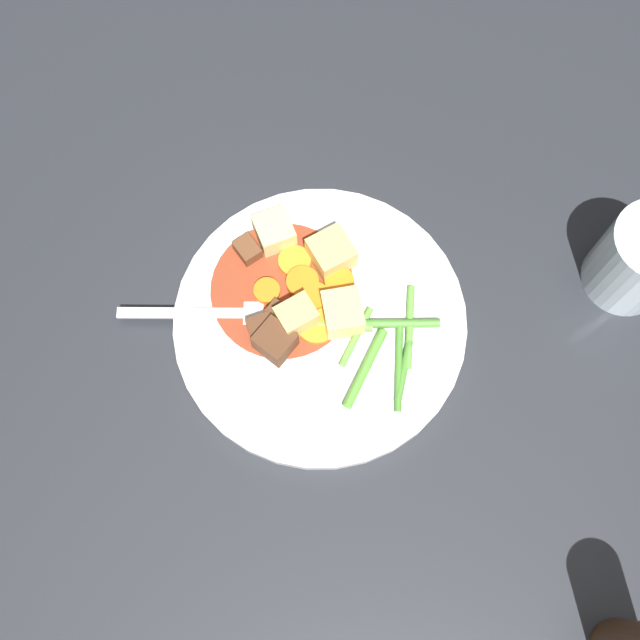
{
  "coord_description": "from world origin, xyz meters",
  "views": [
    {
      "loc": [
        -0.1,
        0.2,
        0.68
      ],
      "look_at": [
        0.0,
        0.0,
        0.01
      ],
      "focal_mm": 43.79,
      "sensor_mm": 36.0,
      "label": 1
    }
  ],
  "objects": [
    {
      "name": "carrot_slice_1",
      "position": [
        0.05,
        -0.04,
        0.02
      ],
      "size": [
        0.04,
        0.04,
        0.01
      ],
      "primitive_type": "cylinder",
      "rotation": [
        0.0,
        0.0,
        1.87
      ],
      "color": "orange",
      "rests_on": "dinner_plate"
    },
    {
      "name": "carrot_slice_2",
      "position": [
        0.01,
        -0.02,
        0.02
      ],
      "size": [
        0.04,
        0.04,
        0.01
      ],
      "primitive_type": "cylinder",
      "rotation": [
        0.0,
        0.0,
        5.27
      ],
      "color": "orange",
      "rests_on": "dinner_plate"
    },
    {
      "name": "fork",
      "position": [
        0.08,
        0.04,
        0.01
      ],
      "size": [
        0.16,
        0.09,
        0.0
      ],
      "color": "silver",
      "rests_on": "dinner_plate"
    },
    {
      "name": "stew_sauce",
      "position": [
        0.04,
        -0.01,
        0.01
      ],
      "size": [
        0.13,
        0.13,
        0.0
      ],
      "primitive_type": "cylinder",
      "color": "#93381E",
      "rests_on": "dinner_plate"
    },
    {
      "name": "green_bean_3",
      "position": [
        -0.01,
        -0.0,
        0.02
      ],
      "size": [
        0.07,
        0.04,
        0.01
      ],
      "primitive_type": "cylinder",
      "rotation": [
        0.0,
        1.57,
        3.58
      ],
      "color": "#66AD42",
      "rests_on": "dinner_plate"
    },
    {
      "name": "carrot_slice_3",
      "position": [
        0.03,
        -0.02,
        0.02
      ],
      "size": [
        0.04,
        0.04,
        0.01
      ],
      "primitive_type": "cylinder",
      "rotation": [
        0.0,
        0.0,
        5.31
      ],
      "color": "orange",
      "rests_on": "dinner_plate"
    },
    {
      "name": "green_bean_6",
      "position": [
        -0.08,
        -0.03,
        0.02
      ],
      "size": [
        0.04,
        0.07,
        0.01
      ],
      "primitive_type": "cylinder",
      "rotation": [
        0.0,
        1.57,
        5.12
      ],
      "color": "#66AD42",
      "rests_on": "dinner_plate"
    },
    {
      "name": "potato_chunk_2",
      "position": [
        0.08,
        -0.05,
        0.03
      ],
      "size": [
        0.05,
        0.05,
        0.03
      ],
      "primitive_type": "cube",
      "rotation": [
        0.0,
        0.0,
        5.58
      ],
      "color": "#EAD68C",
      "rests_on": "dinner_plate"
    },
    {
      "name": "dinner_plate",
      "position": [
        0.0,
        0.0,
        0.01
      ],
      "size": [
        0.27,
        0.27,
        0.01
      ],
      "primitive_type": "cylinder",
      "color": "white",
      "rests_on": "ground_plane"
    },
    {
      "name": "green_bean_0",
      "position": [
        -0.09,
        0.01,
        0.02
      ],
      "size": [
        0.02,
        0.06,
        0.01
      ],
      "primitive_type": "cylinder",
      "rotation": [
        0.0,
        1.57,
        4.97
      ],
      "color": "#4C8E33",
      "rests_on": "dinner_plate"
    },
    {
      "name": "meat_chunk_2",
      "position": [
        0.04,
        0.02,
        0.02
      ],
      "size": [
        0.02,
        0.03,
        0.02
      ],
      "primitive_type": "cube",
      "rotation": [
        0.0,
        0.0,
        1.42
      ],
      "color": "#56331E",
      "rests_on": "dinner_plate"
    },
    {
      "name": "potato_chunk_0",
      "position": [
        0.02,
        0.01,
        0.03
      ],
      "size": [
        0.04,
        0.04,
        0.03
      ],
      "primitive_type": "cube",
      "rotation": [
        0.0,
        0.0,
        2.59
      ],
      "color": "#DBBC6B",
      "rests_on": "dinner_plate"
    },
    {
      "name": "carrot_slice_5",
      "position": [
        -0.0,
        0.01,
        0.02
      ],
      "size": [
        0.05,
        0.05,
        0.01
      ],
      "primitive_type": "cylinder",
      "rotation": [
        0.0,
        0.0,
        0.74
      ],
      "color": "orange",
      "rests_on": "dinner_plate"
    },
    {
      "name": "carrot_slice_4",
      "position": [
        0.05,
        0.0,
        0.02
      ],
      "size": [
        0.03,
        0.03,
        0.01
      ],
      "primitive_type": "cylinder",
      "rotation": [
        0.0,
        0.0,
        5.83
      ],
      "color": "orange",
      "rests_on": "dinner_plate"
    },
    {
      "name": "green_bean_5",
      "position": [
        -0.06,
        0.02,
        0.02
      ],
      "size": [
        0.01,
        0.08,
        0.01
      ],
      "primitive_type": "cylinder",
      "rotation": [
        0.0,
        1.57,
        4.74
      ],
      "color": "#599E38",
      "rests_on": "dinner_plate"
    },
    {
      "name": "green_bean_2",
      "position": [
        -0.04,
        0.0,
        0.02
      ],
      "size": [
        0.01,
        0.06,
        0.01
      ],
      "primitive_type": "cylinder",
      "rotation": [
        0.0,
        1.57,
        4.74
      ],
      "color": "#66AD42",
      "rests_on": "dinner_plate"
    },
    {
      "name": "ground_plane",
      "position": [
        0.0,
        0.0,
        0.0
      ],
      "size": [
        3.0,
        3.0,
        0.0
      ],
      "primitive_type": "plane",
      "color": "#26282D"
    },
    {
      "name": "green_bean_4",
      "position": [
        -0.08,
        0.01,
        0.02
      ],
      "size": [
        0.04,
        0.07,
        0.01
      ],
      "primitive_type": "cylinder",
      "rotation": [
        0.0,
        1.57,
        5.15
      ],
      "color": "#4C8E33",
      "rests_on": "dinner_plate"
    },
    {
      "name": "carrot_slice_0",
      "position": [
        0.0,
        -0.04,
        0.02
      ],
      "size": [
        0.03,
        0.03,
        0.01
      ],
      "primitive_type": "cylinder",
      "rotation": [
        0.0,
        0.0,
        4.39
      ],
      "color": "orange",
      "rests_on": "dinner_plate"
    },
    {
      "name": "potato_chunk_3",
      "position": [
        0.02,
        -0.06,
        0.03
      ],
      "size": [
        0.05,
        0.05,
        0.03
      ],
      "primitive_type": "cube",
      "rotation": [
        0.0,
        0.0,
        1.0
      ],
      "color": "#DBBC6B",
      "rests_on": "dinner_plate"
    },
    {
      "name": "meat_chunk_1",
      "position": [
        0.09,
        -0.03,
        0.02
      ],
      "size": [
        0.03,
        0.03,
        0.02
      ],
      "primitive_type": "cube",
      "rotation": [
        0.0,
        0.0,
        5.82
      ],
      "color": "brown",
      "rests_on": "dinner_plate"
    },
    {
      "name": "meat_chunk_3",
      "position": [
        0.02,
        0.04,
        0.03
      ],
      "size": [
        0.04,
        0.03,
        0.03
      ],
      "primitive_type": "cube",
      "rotation": [
        0.0,
        0.0,
        2.95
      ],
      "color": "#56331E",
      "rests_on": "dinner_plate"
    },
    {
      "name": "potato_chunk_1",
      "position": [
        -0.02,
        -0.01,
        0.03
      ],
      "size": [
        0.05,
        0.05,
        0.03
      ],
      "primitive_type": "cube",
      "rotation": [
        0.0,
        0.0,
        5.37
      ],
      "color": "#E5CC7A",
      "rests_on": "dinner_plate"
    },
    {
      "name": "water_glass",
      "position": [
        -0.23,
        -0.17,
        0.04
      ],
      "size": [
        0.08,
        0.08,
        0.09
      ],
      "primitive_type": "cylinder",
      "color": "silver",
      "rests_on": "ground_plane"
    },
    {
      "name": "meat_chunk_0",
      "position": [
        0.04,
        0.03,
        0.02
      ],
      "size": [
        0.03,
        0.03,
        0.02
      ],
      "primitive_type": "cube",
      "rotation": [
        0.0,
        0.0,
        3.97
      ],
      "color": "#56331E",
      "rests_on": "dinner_plate"
    },
    {
      "name": "green_bean_1",
      "position": [
        -0.06,
        -0.03,
        0.02
      ],
      "size": [
        0.07,
        0.04,
        0.01
      ],
      "primitive_type": "cylinder",
      "rotation": [
        0.0,
        1.57,
        3.64
      ],
      "color": "#4C8E33",
      "rests_on": "dinner_plate"
    }
  ]
}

